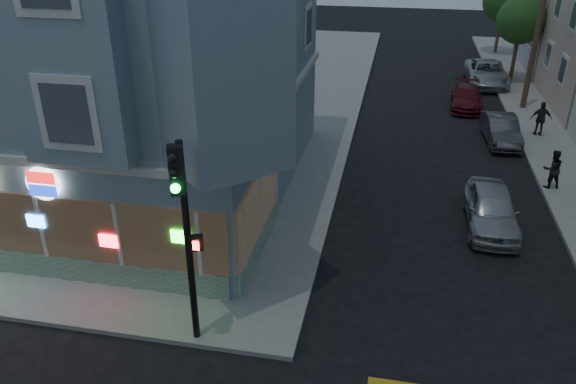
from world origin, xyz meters
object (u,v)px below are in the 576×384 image
(pedestrian_b, at_px, (541,119))
(parked_car_a, at_px, (491,209))
(parked_car_d, at_px, (487,73))
(traffic_signal, at_px, (184,215))
(street_tree_far, at_px, (503,2))
(parked_car_b, at_px, (501,130))
(street_tree_near, at_px, (521,20))
(parked_car_c, at_px, (466,97))
(utility_pole, at_px, (539,23))
(pedestrian_a, at_px, (553,169))

(pedestrian_b, relative_size, parked_car_a, 0.40)
(parked_car_d, height_order, traffic_signal, traffic_signal)
(pedestrian_b, relative_size, parked_car_d, 0.32)
(traffic_signal, bearing_deg, parked_car_d, 48.39)
(street_tree_far, height_order, parked_car_b, street_tree_far)
(parked_car_d, bearing_deg, parked_car_b, -93.62)
(parked_car_a, height_order, traffic_signal, traffic_signal)
(parked_car_d, relative_size, traffic_signal, 0.96)
(street_tree_near, bearing_deg, pedestrian_b, -91.10)
(parked_car_a, distance_m, parked_car_b, 8.73)
(street_tree_near, bearing_deg, parked_car_c, -118.31)
(utility_pole, height_order, pedestrian_b, utility_pole)
(pedestrian_a, height_order, pedestrian_b, pedestrian_b)
(utility_pole, relative_size, parked_car_d, 1.70)
(parked_car_d, bearing_deg, street_tree_near, 29.44)
(pedestrian_b, bearing_deg, parked_car_c, -53.86)
(pedestrian_a, bearing_deg, parked_car_d, -99.92)
(parked_car_c, relative_size, parked_car_d, 0.77)
(street_tree_near, bearing_deg, pedestrian_a, -93.12)
(parked_car_a, relative_size, parked_car_b, 1.07)
(traffic_signal, bearing_deg, parked_car_a, 22.70)
(parked_car_b, xyz_separation_m, parked_car_c, (-1.19, 5.20, -0.05))
(street_tree_near, bearing_deg, utility_pole, -91.91)
(street_tree_near, bearing_deg, parked_car_a, -100.20)
(pedestrian_b, relative_size, parked_car_b, 0.43)
(parked_car_c, bearing_deg, traffic_signal, -107.87)
(street_tree_far, distance_m, parked_car_d, 9.70)
(utility_pole, relative_size, street_tree_far, 1.70)
(pedestrian_a, distance_m, parked_car_b, 5.25)
(street_tree_near, relative_size, pedestrian_b, 3.14)
(parked_car_b, xyz_separation_m, parked_car_d, (0.46, 10.40, 0.09))
(utility_pole, xyz_separation_m, street_tree_near, (0.20, 6.00, -0.86))
(street_tree_near, xyz_separation_m, parked_car_d, (-1.69, -1.00, -3.20))
(parked_car_a, xyz_separation_m, parked_car_d, (1.91, 19.01, 0.02))
(utility_pole, relative_size, traffic_signal, 1.64)
(parked_car_d, bearing_deg, parked_car_c, -108.67)
(street_tree_near, distance_m, parked_car_a, 20.58)
(parked_car_a, height_order, parked_car_b, parked_car_a)
(pedestrian_a, xyz_separation_m, parked_car_b, (-1.25, 5.09, -0.29))
(parked_car_b, bearing_deg, traffic_signal, -123.90)
(street_tree_near, height_order, street_tree_far, same)
(street_tree_near, distance_m, parked_car_c, 7.79)
(utility_pole, relative_size, street_tree_near, 1.70)
(street_tree_near, bearing_deg, street_tree_far, 90.00)
(street_tree_near, height_order, pedestrian_b, street_tree_near)
(parked_car_c, bearing_deg, utility_pole, 7.12)
(utility_pole, xyz_separation_m, street_tree_far, (0.20, 14.00, -0.86))
(pedestrian_a, bearing_deg, utility_pole, -106.67)
(parked_car_a, bearing_deg, pedestrian_b, 70.90)
(parked_car_c, xyz_separation_m, traffic_signal, (-8.46, -21.64, 3.27))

